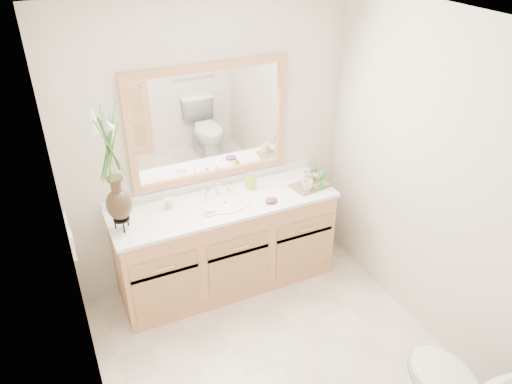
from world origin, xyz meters
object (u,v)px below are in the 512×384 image
flower_vase (111,155)px  soap_bottle (251,181)px  tray (310,186)px  tumbler (169,203)px

flower_vase → soap_bottle: (1.11, 0.15, -0.54)m
tray → tumbler: bearing=162.6°
flower_vase → tray: 1.68m
flower_vase → soap_bottle: bearing=7.6°
flower_vase → tray: size_ratio=2.93×
soap_bottle → tray: bearing=-37.4°
flower_vase → tumbler: bearing=19.3°
soap_bottle → flower_vase: bearing=171.4°
soap_bottle → tray: (0.46, -0.18, -0.06)m
tumbler → tray: tumbler is taller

